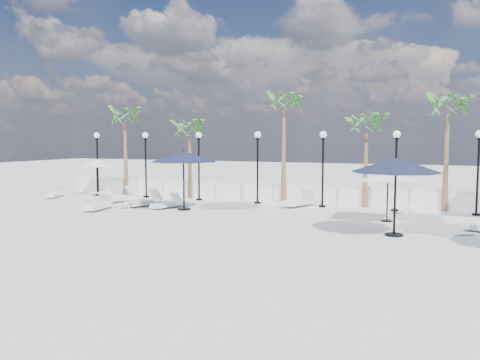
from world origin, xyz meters
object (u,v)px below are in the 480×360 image
at_px(lounger_0, 55,194).
at_px(lounger_1, 143,201).
at_px(parasol_navy_left, 184,157).
at_px(parasol_navy_mid, 396,166).
at_px(lounger_4, 166,204).
at_px(lounger_5, 299,201).
at_px(parasol_cream_small, 97,163).
at_px(lounger_2, 119,198).
at_px(parasol_cream_sq_a, 388,173).
at_px(lounger_3, 98,205).

bearing_deg(lounger_0, lounger_1, -31.38).
height_order(parasol_navy_left, parasol_navy_mid, parasol_navy_left).
bearing_deg(lounger_4, parasol_navy_left, 8.49).
relative_size(lounger_4, lounger_5, 0.83).
distance_m(lounger_4, parasol_cream_small, 7.58).
bearing_deg(parasol_cream_small, lounger_0, -133.70).
bearing_deg(parasol_cream_small, lounger_2, -33.58).
relative_size(lounger_5, parasol_navy_mid, 0.70).
bearing_deg(lounger_5, lounger_2, -145.22).
bearing_deg(parasol_navy_mid, lounger_0, 168.40).
bearing_deg(lounger_1, parasol_navy_left, 9.99).
bearing_deg(parasol_cream_sq_a, lounger_3, -171.36).
bearing_deg(parasol_cream_sq_a, lounger_4, -178.71).
height_order(lounger_5, parasol_cream_small, parasol_cream_small).
bearing_deg(parasol_cream_small, lounger_3, -50.52).
xyz_separation_m(lounger_0, lounger_1, (6.96, -1.16, 0.05)).
relative_size(lounger_4, parasol_navy_mid, 0.58).
distance_m(lounger_4, parasol_cream_sq_a, 10.67).
bearing_deg(parasol_navy_left, parasol_navy_mid, -14.49).
bearing_deg(parasol_cream_sq_a, parasol_cream_small, 170.74).
distance_m(lounger_3, parasol_navy_left, 4.77).
bearing_deg(parasol_navy_mid, parasol_cream_small, 162.06).
height_order(lounger_1, lounger_4, lounger_1).
distance_m(lounger_1, parasol_navy_mid, 12.95).
xyz_separation_m(lounger_1, lounger_3, (-1.31, -1.91, -0.03)).
distance_m(lounger_2, lounger_3, 2.86).
distance_m(lounger_0, parasol_navy_mid, 19.93).
distance_m(lounger_0, parasol_navy_left, 9.86).
height_order(lounger_1, lounger_2, lounger_1).
distance_m(lounger_0, parasol_cream_sq_a, 19.02).
xyz_separation_m(lounger_1, lounger_4, (1.43, -0.13, -0.04)).
height_order(lounger_3, parasol_cream_small, parasol_cream_small).
height_order(lounger_2, lounger_5, lounger_5).
height_order(parasol_navy_left, parasol_cream_small, parasol_navy_left).
bearing_deg(lounger_0, lounger_4, -30.66).
relative_size(lounger_0, lounger_4, 0.95).
bearing_deg(lounger_3, parasol_cream_small, 120.44).
distance_m(lounger_0, lounger_3, 6.43).
distance_m(lounger_5, parasol_cream_small, 12.80).
bearing_deg(parasol_cream_small, parasol_navy_left, -22.15).
relative_size(lounger_0, lounger_3, 0.92).
bearing_deg(lounger_2, parasol_navy_left, 10.34).
distance_m(lounger_1, lounger_4, 1.44).
height_order(lounger_1, parasol_navy_mid, parasol_navy_mid).
xyz_separation_m(lounger_2, lounger_5, (9.54, 2.11, 0.02)).
height_order(parasol_navy_mid, parasol_cream_small, parasol_navy_mid).
bearing_deg(lounger_2, lounger_5, 35.94).
height_order(parasol_navy_mid, parasol_cream_sq_a, parasol_navy_mid).
bearing_deg(lounger_0, parasol_cream_small, 24.37).
bearing_deg(lounger_5, parasol_navy_left, -124.60).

